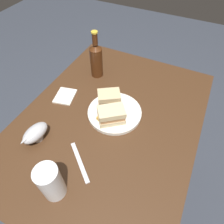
{
  "coord_description": "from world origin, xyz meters",
  "views": [
    {
      "loc": [
        0.5,
        0.25,
        1.47
      ],
      "look_at": [
        -0.02,
        0.0,
        0.79
      ],
      "focal_mm": 31.87,
      "sensor_mm": 36.0,
      "label": 1
    }
  ],
  "objects_px": {
    "plate": "(115,112)",
    "pint_glass": "(51,183)",
    "cider_bottle": "(96,59)",
    "fork": "(80,162)",
    "napkin": "(65,96)",
    "sandwich_half_left": "(109,99)",
    "sandwich_half_right": "(111,115)",
    "gravy_boat": "(35,133)"
  },
  "relations": [
    {
      "from": "plate",
      "to": "pint_glass",
      "type": "bearing_deg",
      "value": -4.86
    },
    {
      "from": "napkin",
      "to": "fork",
      "type": "bearing_deg",
      "value": 42.96
    },
    {
      "from": "cider_bottle",
      "to": "fork",
      "type": "xyz_separation_m",
      "value": [
        0.5,
        0.19,
        -0.1
      ]
    },
    {
      "from": "plate",
      "to": "fork",
      "type": "xyz_separation_m",
      "value": [
        0.28,
        -0.02,
        -0.0
      ]
    },
    {
      "from": "gravy_boat",
      "to": "cider_bottle",
      "type": "height_order",
      "value": "cider_bottle"
    },
    {
      "from": "plate",
      "to": "pint_glass",
      "type": "relative_size",
      "value": 1.61
    },
    {
      "from": "sandwich_half_left",
      "to": "gravy_boat",
      "type": "xyz_separation_m",
      "value": [
        0.29,
        -0.19,
        -0.01
      ]
    },
    {
      "from": "cider_bottle",
      "to": "gravy_boat",
      "type": "bearing_deg",
      "value": -2.75
    },
    {
      "from": "pint_glass",
      "to": "gravy_boat",
      "type": "relative_size",
      "value": 1.14
    },
    {
      "from": "gravy_boat",
      "to": "napkin",
      "type": "relative_size",
      "value": 1.22
    },
    {
      "from": "sandwich_half_right",
      "to": "cider_bottle",
      "type": "distance_m",
      "value": 0.35
    },
    {
      "from": "fork",
      "to": "sandwich_half_left",
      "type": "bearing_deg",
      "value": 134.71
    },
    {
      "from": "sandwich_half_left",
      "to": "sandwich_half_right",
      "type": "distance_m",
      "value": 0.1
    },
    {
      "from": "pint_glass",
      "to": "fork",
      "type": "relative_size",
      "value": 0.85
    },
    {
      "from": "plate",
      "to": "sandwich_half_left",
      "type": "height_order",
      "value": "sandwich_half_left"
    },
    {
      "from": "sandwich_half_right",
      "to": "pint_glass",
      "type": "relative_size",
      "value": 0.88
    },
    {
      "from": "plate",
      "to": "pint_glass",
      "type": "height_order",
      "value": "pint_glass"
    },
    {
      "from": "plate",
      "to": "cider_bottle",
      "type": "xyz_separation_m",
      "value": [
        -0.22,
        -0.21,
        0.09
      ]
    },
    {
      "from": "sandwich_half_left",
      "to": "napkin",
      "type": "relative_size",
      "value": 1.13
    },
    {
      "from": "sandwich_half_left",
      "to": "cider_bottle",
      "type": "height_order",
      "value": "cider_bottle"
    },
    {
      "from": "cider_bottle",
      "to": "sandwich_half_right",
      "type": "bearing_deg",
      "value": 38.96
    },
    {
      "from": "gravy_boat",
      "to": "cider_bottle",
      "type": "distance_m",
      "value": 0.48
    },
    {
      "from": "sandwich_half_right",
      "to": "cider_bottle",
      "type": "relative_size",
      "value": 0.54
    },
    {
      "from": "sandwich_half_left",
      "to": "sandwich_half_right",
      "type": "bearing_deg",
      "value": 32.16
    },
    {
      "from": "cider_bottle",
      "to": "pint_glass",
      "type": "bearing_deg",
      "value": 15.54
    },
    {
      "from": "plate",
      "to": "pint_glass",
      "type": "distance_m",
      "value": 0.41
    },
    {
      "from": "sandwich_half_left",
      "to": "fork",
      "type": "xyz_separation_m",
      "value": [
        0.31,
        0.03,
        -0.05
      ]
    },
    {
      "from": "napkin",
      "to": "fork",
      "type": "distance_m",
      "value": 0.37
    },
    {
      "from": "sandwich_half_right",
      "to": "cider_bottle",
      "type": "xyz_separation_m",
      "value": [
        -0.27,
        -0.22,
        0.05
      ]
    },
    {
      "from": "sandwich_half_left",
      "to": "pint_glass",
      "type": "xyz_separation_m",
      "value": [
        0.44,
        0.01,
        0.02
      ]
    },
    {
      "from": "fork",
      "to": "pint_glass",
      "type": "bearing_deg",
      "value": -58.78
    },
    {
      "from": "plate",
      "to": "sandwich_half_left",
      "type": "distance_m",
      "value": 0.07
    },
    {
      "from": "plate",
      "to": "cider_bottle",
      "type": "relative_size",
      "value": 0.98
    },
    {
      "from": "gravy_boat",
      "to": "fork",
      "type": "xyz_separation_m",
      "value": [
        0.02,
        0.22,
        -0.04
      ]
    },
    {
      "from": "sandwich_half_right",
      "to": "napkin",
      "type": "xyz_separation_m",
      "value": [
        -0.05,
        -0.28,
        -0.05
      ]
    },
    {
      "from": "plate",
      "to": "sandwich_half_right",
      "type": "height_order",
      "value": "sandwich_half_right"
    },
    {
      "from": "pint_glass",
      "to": "gravy_boat",
      "type": "xyz_separation_m",
      "value": [
        -0.14,
        -0.2,
        -0.03
      ]
    },
    {
      "from": "pint_glass",
      "to": "gravy_boat",
      "type": "bearing_deg",
      "value": -126.06
    },
    {
      "from": "fork",
      "to": "cider_bottle",
      "type": "bearing_deg",
      "value": 150.89
    },
    {
      "from": "sandwich_half_left",
      "to": "cider_bottle",
      "type": "xyz_separation_m",
      "value": [
        -0.19,
        -0.17,
        0.05
      ]
    },
    {
      "from": "pint_glass",
      "to": "gravy_boat",
      "type": "height_order",
      "value": "pint_glass"
    },
    {
      "from": "gravy_boat",
      "to": "fork",
      "type": "bearing_deg",
      "value": 85.9
    }
  ]
}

